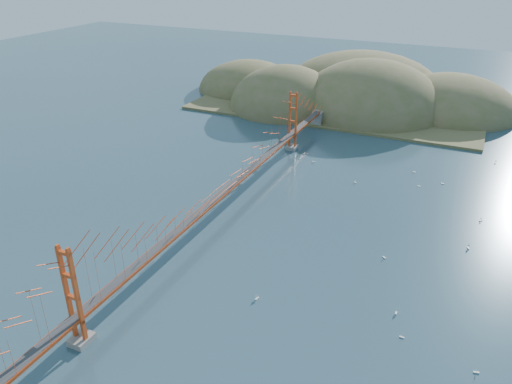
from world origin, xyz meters
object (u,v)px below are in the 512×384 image
at_px(sailboat_2, 402,336).
at_px(sailboat_1, 384,257).
at_px(sailboat_0, 257,298).
at_px(bridge, 220,172).

relative_size(sailboat_2, sailboat_1, 0.94).
height_order(sailboat_0, sailboat_1, sailboat_0).
bearing_deg(bridge, sailboat_0, -50.08).
height_order(bridge, sailboat_1, bridge).
distance_m(sailboat_0, sailboat_2, 16.44).
relative_size(sailboat_0, sailboat_2, 1.27).
xyz_separation_m(bridge, sailboat_2, (29.97, -15.53, -6.87)).
xyz_separation_m(bridge, sailboat_1, (25.15, -1.44, -6.87)).
bearing_deg(sailboat_1, sailboat_0, -128.20).
relative_size(sailboat_0, sailboat_1, 1.19).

